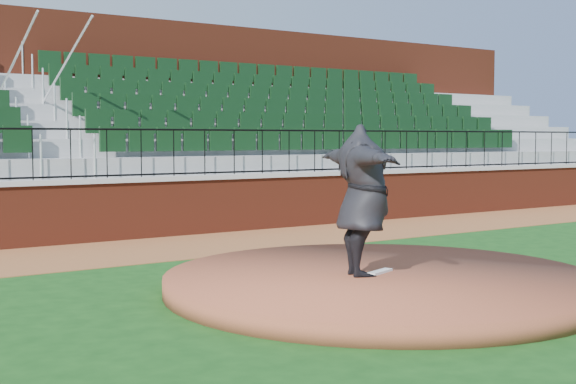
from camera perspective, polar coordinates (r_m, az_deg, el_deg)
name	(u,v)px	position (r m, az deg, el deg)	size (l,w,h in m)	color
ground	(349,292)	(10.82, 4.51, -7.34)	(90.00, 90.00, 0.00)	#124013
warning_track	(176,247)	(15.35, -8.24, -3.98)	(34.00, 3.20, 0.01)	brown
field_wall	(142,210)	(16.72, -10.66, -1.31)	(34.00, 0.35, 1.20)	maroon
wall_cap	(142,179)	(16.68, -10.69, 0.92)	(34.00, 0.45, 0.10)	#B7B7B7
wall_railing	(141,153)	(16.66, -10.71, 2.81)	(34.00, 0.05, 1.00)	black
seating_stands	(95,130)	(19.19, -13.99, 4.40)	(34.00, 5.10, 4.60)	gray
concourse_wall	(57,114)	(21.84, -16.57, 5.47)	(34.00, 0.50, 5.50)	maroon
pitchers_mound	(381,282)	(10.92, 6.84, -6.59)	(6.01, 6.01, 0.25)	brown
pitching_rubber	(380,272)	(10.92, 6.76, -5.83)	(0.51, 0.13, 0.03)	white
pitcher	(362,200)	(10.55, 5.48, -0.62)	(2.53, 0.69, 2.06)	black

